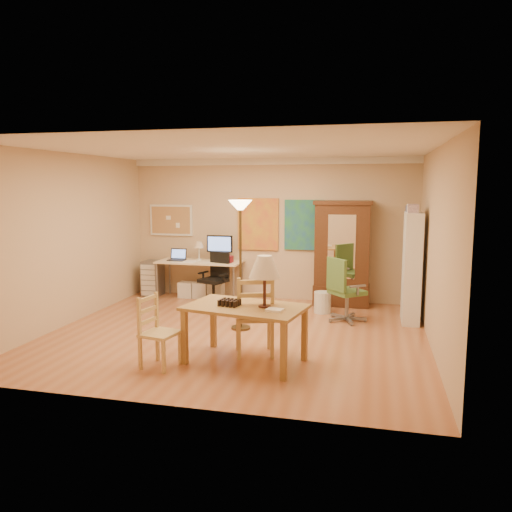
% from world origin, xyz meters
% --- Properties ---
extents(floor, '(5.50, 5.50, 0.00)m').
position_xyz_m(floor, '(0.00, 0.00, 0.00)').
color(floor, '#A6603B').
rests_on(floor, ground).
extents(crown_molding, '(5.50, 0.08, 0.12)m').
position_xyz_m(crown_molding, '(0.00, 2.46, 2.64)').
color(crown_molding, white).
rests_on(crown_molding, floor).
extents(corkboard, '(0.90, 0.04, 0.62)m').
position_xyz_m(corkboard, '(-2.05, 2.47, 1.50)').
color(corkboard, '#AD8151').
rests_on(corkboard, floor).
extents(art_panel_left, '(0.80, 0.04, 1.00)m').
position_xyz_m(art_panel_left, '(-0.25, 2.47, 1.45)').
color(art_panel_left, gold).
rests_on(art_panel_left, floor).
extents(art_panel_right, '(0.75, 0.04, 0.95)m').
position_xyz_m(art_panel_right, '(0.65, 2.47, 1.45)').
color(art_panel_right, '#235E8E').
rests_on(art_panel_right, floor).
extents(dining_table, '(1.57, 1.11, 1.35)m').
position_xyz_m(dining_table, '(0.52, -1.11, 0.86)').
color(dining_table, brown).
rests_on(dining_table, floor).
extents(ladder_chair_back, '(0.61, 0.59, 1.05)m').
position_xyz_m(ladder_chair_back, '(0.48, -0.82, 0.49)').
color(ladder_chair_back, tan).
rests_on(ladder_chair_back, floor).
extents(ladder_chair_left, '(0.46, 0.47, 0.88)m').
position_xyz_m(ladder_chair_left, '(-0.55, -1.51, 0.41)').
color(ladder_chair_left, tan).
rests_on(ladder_chair_left, floor).
extents(torchiere_lamp, '(0.36, 0.36, 1.97)m').
position_xyz_m(torchiere_lamp, '(-0.01, 0.29, 1.58)').
color(torchiere_lamp, '#43331B').
rests_on(torchiere_lamp, floor).
extents(computer_desk, '(1.63, 0.71, 1.23)m').
position_xyz_m(computer_desk, '(-1.29, 2.16, 0.45)').
color(computer_desk, beige).
rests_on(computer_desk, floor).
extents(office_chair_black, '(0.59, 0.59, 0.96)m').
position_xyz_m(office_chair_black, '(-0.92, 1.79, 0.26)').
color(office_chair_black, black).
rests_on(office_chair_black, floor).
extents(office_chair_green, '(0.67, 0.67, 1.05)m').
position_xyz_m(office_chair_green, '(1.52, 1.11, 0.28)').
color(office_chair_green, slate).
rests_on(office_chair_green, floor).
extents(drawer_cart, '(0.35, 0.42, 0.70)m').
position_xyz_m(drawer_cart, '(-2.36, 2.18, 0.35)').
color(drawer_cart, slate).
rests_on(drawer_cart, floor).
extents(armoire, '(1.04, 0.50, 1.92)m').
position_xyz_m(armoire, '(1.39, 2.24, 0.84)').
color(armoire, '#361D0E').
rests_on(armoire, floor).
extents(bookshelf, '(0.27, 0.71, 1.77)m').
position_xyz_m(bookshelf, '(2.55, 1.34, 0.88)').
color(bookshelf, white).
rests_on(bookshelf, floor).
extents(wastebin, '(0.29, 0.29, 0.37)m').
position_xyz_m(wastebin, '(1.11, 1.57, 0.18)').
color(wastebin, silver).
rests_on(wastebin, floor).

